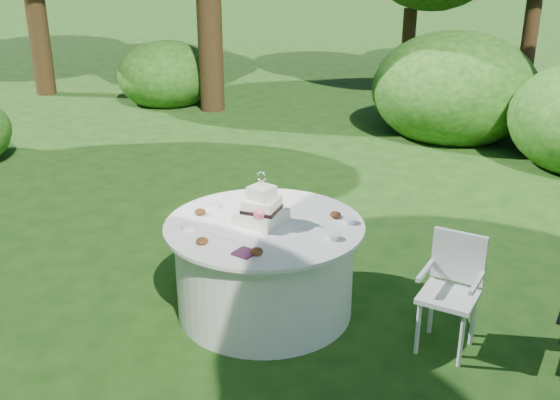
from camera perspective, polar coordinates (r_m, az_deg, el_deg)
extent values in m
plane|color=#163B10|center=(5.43, -1.31, -9.52)|extent=(80.00, 80.00, 0.00)
cube|color=#411C34|center=(4.59, -3.09, -4.62)|extent=(0.14, 0.14, 0.02)
ellipsoid|color=white|center=(4.91, -5.33, -2.94)|extent=(0.48, 0.07, 0.01)
cylinder|color=white|center=(5.25, -1.34, -6.06)|extent=(1.40, 1.40, 0.74)
cylinder|color=silver|center=(5.08, -1.38, -2.21)|extent=(1.56, 1.56, 0.03)
cube|color=silver|center=(5.07, -1.59, -1.50)|extent=(0.33, 0.33, 0.11)
cube|color=white|center=(5.03, -1.60, -0.45)|extent=(0.30, 0.30, 0.11)
cube|color=silver|center=(4.99, -1.61, 0.62)|extent=(0.18, 0.18, 0.11)
cube|color=black|center=(5.04, -1.59, -0.82)|extent=(0.32, 0.32, 0.03)
sphere|color=#D33E68|center=(4.90, -1.86, -1.25)|extent=(0.09, 0.09, 0.09)
cylinder|color=silver|center=(4.96, -1.62, 1.43)|extent=(0.01, 0.01, 0.05)
torus|color=white|center=(4.94, -1.63, 2.08)|extent=(0.08, 0.02, 0.08)
cube|color=white|center=(4.89, 14.47, -8.12)|extent=(0.42, 0.42, 0.04)
cube|color=silver|center=(4.93, 15.30, -4.78)|extent=(0.39, 0.08, 0.39)
cylinder|color=white|center=(4.91, 11.92, -10.88)|extent=(0.03, 0.03, 0.42)
cylinder|color=silver|center=(4.84, 15.51, -11.71)|extent=(0.03, 0.03, 0.42)
cylinder|color=silver|center=(5.17, 13.04, -9.20)|extent=(0.03, 0.03, 0.42)
cylinder|color=silver|center=(5.11, 16.44, -9.95)|extent=(0.03, 0.03, 0.42)
cube|color=silver|center=(4.85, 12.55, -6.01)|extent=(0.07, 0.35, 0.03)
cube|color=silver|center=(4.78, 16.79, -6.92)|extent=(0.07, 0.35, 0.03)
cylinder|color=white|center=(5.59, -0.97, 0.47)|extent=(0.10, 0.10, 0.04)
cylinder|color=white|center=(5.41, -5.83, -0.40)|extent=(0.10, 0.10, 0.04)
cylinder|color=white|center=(5.01, -8.04, -2.36)|extent=(0.10, 0.10, 0.04)
cylinder|color=white|center=(5.10, 6.07, -1.80)|extent=(0.10, 0.10, 0.04)
cylinder|color=white|center=(4.82, 4.68, -3.19)|extent=(0.10, 0.10, 0.04)
ellipsoid|color=#562D16|center=(5.19, 4.84, -1.27)|extent=(0.09, 0.09, 0.05)
ellipsoid|color=#562D16|center=(5.26, -6.98, -1.03)|extent=(0.09, 0.09, 0.05)
ellipsoid|color=#562D16|center=(4.76, -6.79, -3.56)|extent=(0.09, 0.09, 0.05)
ellipsoid|color=#562D16|center=(4.58, -2.04, -4.49)|extent=(0.09, 0.09, 0.05)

